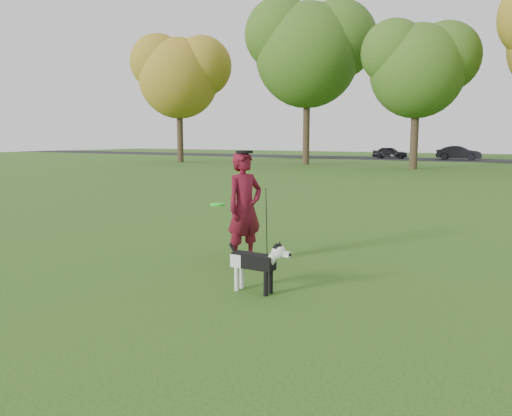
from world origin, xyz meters
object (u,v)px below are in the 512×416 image
Objects in this scene: dog at (258,260)px; car_left at (390,153)px; man at (245,208)px; car_mid at (459,153)px.

car_left is (-10.02, 40.73, 0.13)m from dog.
dog is (0.92, -1.14, -0.45)m from man.
car_left is at bearing 103.83° from dog.
man is at bearing -178.49° from car_mid.
man is 39.71m from car_mid.
dog is at bearing -169.37° from car_left.
man is at bearing -170.24° from car_left.
dog is 0.29× the size of car_left.
car_left is (-9.10, 39.59, -0.32)m from man.
car_mid is (-4.07, 40.73, 0.20)m from dog.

